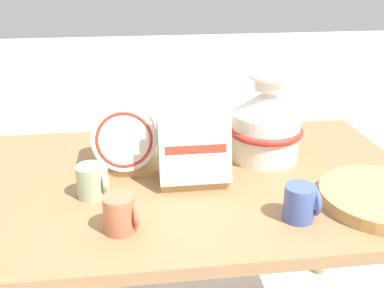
{
  "coord_description": "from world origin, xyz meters",
  "views": [
    {
      "loc": [
        -0.16,
        -1.22,
        1.36
      ],
      "look_at": [
        0.0,
        0.0,
        0.84
      ],
      "focal_mm": 42.0,
      "sensor_mm": 36.0,
      "label": 1
    }
  ],
  "objects_px": {
    "dish_rack_square_plates": "(193,152)",
    "mug_terracotta_glaze": "(122,214)",
    "wicker_charger_stack": "(382,198)",
    "mug_sage_glaze": "(93,181)",
    "ceramic_vase": "(266,123)",
    "dish_rack_round_plates": "(125,144)",
    "mug_cobalt_glaze": "(301,203)"
  },
  "relations": [
    {
      "from": "ceramic_vase",
      "to": "mug_sage_glaze",
      "type": "xyz_separation_m",
      "value": [
        -0.55,
        -0.19,
        -0.08
      ]
    },
    {
      "from": "mug_cobalt_glaze",
      "to": "dish_rack_square_plates",
      "type": "bearing_deg",
      "value": 134.45
    },
    {
      "from": "mug_terracotta_glaze",
      "to": "ceramic_vase",
      "type": "bearing_deg",
      "value": 38.78
    },
    {
      "from": "dish_rack_round_plates",
      "to": "dish_rack_square_plates",
      "type": "relative_size",
      "value": 0.96
    },
    {
      "from": "dish_rack_round_plates",
      "to": "dish_rack_square_plates",
      "type": "bearing_deg",
      "value": -26.72
    },
    {
      "from": "wicker_charger_stack",
      "to": "mug_cobalt_glaze",
      "type": "height_order",
      "value": "mug_cobalt_glaze"
    },
    {
      "from": "mug_cobalt_glaze",
      "to": "mug_sage_glaze",
      "type": "bearing_deg",
      "value": 160.54
    },
    {
      "from": "ceramic_vase",
      "to": "dish_rack_round_plates",
      "type": "height_order",
      "value": "ceramic_vase"
    },
    {
      "from": "dish_rack_square_plates",
      "to": "mug_terracotta_glaze",
      "type": "distance_m",
      "value": 0.32
    },
    {
      "from": "dish_rack_round_plates",
      "to": "mug_terracotta_glaze",
      "type": "distance_m",
      "value": 0.35
    },
    {
      "from": "dish_rack_round_plates",
      "to": "wicker_charger_stack",
      "type": "height_order",
      "value": "dish_rack_round_plates"
    },
    {
      "from": "mug_terracotta_glaze",
      "to": "mug_sage_glaze",
      "type": "height_order",
      "value": "same"
    },
    {
      "from": "wicker_charger_stack",
      "to": "mug_sage_glaze",
      "type": "distance_m",
      "value": 0.8
    },
    {
      "from": "dish_rack_round_plates",
      "to": "mug_sage_glaze",
      "type": "xyz_separation_m",
      "value": [
        -0.09,
        -0.16,
        -0.04
      ]
    },
    {
      "from": "ceramic_vase",
      "to": "dish_rack_round_plates",
      "type": "distance_m",
      "value": 0.46
    },
    {
      "from": "wicker_charger_stack",
      "to": "mug_sage_glaze",
      "type": "xyz_separation_m",
      "value": [
        -0.79,
        0.15,
        0.03
      ]
    },
    {
      "from": "ceramic_vase",
      "to": "mug_terracotta_glaze",
      "type": "xyz_separation_m",
      "value": [
        -0.47,
        -0.38,
        -0.08
      ]
    },
    {
      "from": "dish_rack_square_plates",
      "to": "mug_cobalt_glaze",
      "type": "relative_size",
      "value": 2.42
    },
    {
      "from": "dish_rack_round_plates",
      "to": "mug_sage_glaze",
      "type": "distance_m",
      "value": 0.19
    },
    {
      "from": "ceramic_vase",
      "to": "mug_terracotta_glaze",
      "type": "height_order",
      "value": "ceramic_vase"
    },
    {
      "from": "dish_rack_square_plates",
      "to": "mug_sage_glaze",
      "type": "bearing_deg",
      "value": -168.05
    },
    {
      "from": "dish_rack_square_plates",
      "to": "dish_rack_round_plates",
      "type": "bearing_deg",
      "value": 153.28
    },
    {
      "from": "wicker_charger_stack",
      "to": "ceramic_vase",
      "type": "bearing_deg",
      "value": 124.85
    },
    {
      "from": "ceramic_vase",
      "to": "mug_terracotta_glaze",
      "type": "relative_size",
      "value": 3.08
    },
    {
      "from": "wicker_charger_stack",
      "to": "mug_cobalt_glaze",
      "type": "bearing_deg",
      "value": -170.06
    },
    {
      "from": "dish_rack_square_plates",
      "to": "mug_cobalt_glaze",
      "type": "xyz_separation_m",
      "value": [
        0.25,
        -0.25,
        -0.05
      ]
    },
    {
      "from": "mug_terracotta_glaze",
      "to": "mug_cobalt_glaze",
      "type": "relative_size",
      "value": 1.0
    },
    {
      "from": "mug_terracotta_glaze",
      "to": "wicker_charger_stack",
      "type": "bearing_deg",
      "value": 2.98
    },
    {
      "from": "dish_rack_round_plates",
      "to": "mug_sage_glaze",
      "type": "bearing_deg",
      "value": -119.34
    },
    {
      "from": "mug_terracotta_glaze",
      "to": "mug_cobalt_glaze",
      "type": "bearing_deg",
      "value": -0.9
    },
    {
      "from": "dish_rack_round_plates",
      "to": "dish_rack_square_plates",
      "type": "xyz_separation_m",
      "value": [
        0.2,
        -0.1,
        0.01
      ]
    },
    {
      "from": "dish_rack_round_plates",
      "to": "mug_terracotta_glaze",
      "type": "height_order",
      "value": "dish_rack_round_plates"
    }
  ]
}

